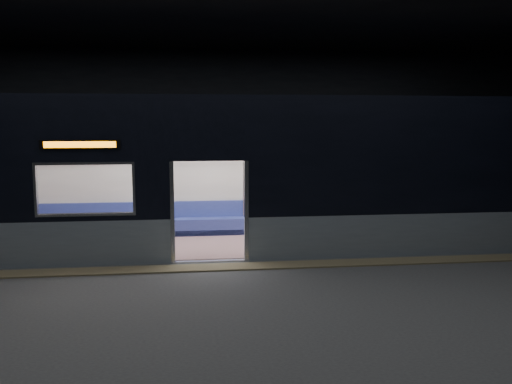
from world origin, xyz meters
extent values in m
cube|color=#47494C|center=(0.00, 0.00, -0.01)|extent=(24.00, 14.00, 0.01)
cube|color=black|center=(0.00, 6.98, 2.50)|extent=(24.00, 0.04, 5.00)
cube|color=black|center=(0.00, -6.98, 2.50)|extent=(24.00, 0.04, 5.00)
cube|color=#8C7F59|center=(0.00, 0.55, 0.01)|extent=(22.80, 0.50, 0.03)
cube|color=#8A97A4|center=(4.85, 1.06, 0.45)|extent=(8.30, 0.12, 0.90)
cube|color=black|center=(4.85, 1.06, 2.05)|extent=(8.30, 0.12, 2.30)
cube|color=black|center=(0.00, 1.06, 2.62)|extent=(1.40, 0.12, 1.15)
cube|color=#B7BABC|center=(-0.74, 1.06, 1.02)|extent=(0.08, 0.14, 2.05)
cube|color=#B7BABC|center=(0.74, 1.06, 1.02)|extent=(0.08, 0.14, 2.05)
cube|color=black|center=(-2.45, 0.98, 2.39)|extent=(1.50, 0.04, 0.18)
cube|color=orange|center=(-2.45, 0.97, 2.39)|extent=(1.34, 0.03, 0.12)
cube|color=beige|center=(0.00, 3.94, 1.60)|extent=(18.00, 0.12, 3.20)
cube|color=black|center=(0.00, 2.50, 3.28)|extent=(18.00, 3.00, 0.15)
cube|color=#7E5D5B|center=(0.00, 2.50, 0.02)|extent=(17.76, 2.76, 0.04)
cube|color=beige|center=(0.00, 2.50, 2.35)|extent=(17.76, 2.76, 0.10)
cube|color=navy|center=(0.00, 3.62, 0.24)|extent=(11.00, 0.48, 0.41)
cube|color=navy|center=(0.00, 3.81, 0.65)|extent=(11.00, 0.10, 0.40)
cube|color=#866267|center=(-3.30, 1.41, 0.24)|extent=(4.40, 0.48, 0.41)
cube|color=#866267|center=(3.30, 1.41, 0.24)|extent=(4.40, 0.48, 0.41)
cylinder|color=silver|center=(-0.95, 1.37, 1.17)|extent=(0.04, 0.04, 2.26)
cylinder|color=silver|center=(-0.95, 3.63, 1.17)|extent=(0.04, 0.04, 2.26)
cylinder|color=silver|center=(0.95, 1.37, 1.17)|extent=(0.04, 0.04, 2.26)
cylinder|color=silver|center=(0.95, 3.63, 1.17)|extent=(0.04, 0.04, 2.26)
cylinder|color=silver|center=(0.00, 3.58, 1.95)|extent=(11.00, 0.03, 0.03)
cube|color=black|center=(1.72, 3.38, 0.54)|extent=(0.18, 0.51, 0.17)
cube|color=black|center=(1.95, 3.38, 0.54)|extent=(0.18, 0.51, 0.17)
cylinder|color=black|center=(1.72, 3.15, 0.26)|extent=(0.12, 0.12, 0.43)
cylinder|color=black|center=(1.95, 3.15, 0.26)|extent=(0.12, 0.12, 0.43)
cube|color=#DB668B|center=(1.83, 3.59, 0.56)|extent=(0.43, 0.24, 0.22)
cylinder|color=#DB668B|center=(1.83, 3.62, 0.94)|extent=(0.43, 0.43, 0.56)
sphere|color=tan|center=(1.83, 3.60, 1.34)|extent=(0.23, 0.23, 0.23)
sphere|color=black|center=(1.83, 3.64, 1.38)|extent=(0.24, 0.24, 0.24)
cube|color=black|center=(1.83, 3.30, 0.70)|extent=(0.35, 0.32, 0.15)
cube|color=white|center=(5.00, 3.85, 1.50)|extent=(1.07, 0.03, 0.70)
camera|label=1|loc=(-0.42, -9.69, 2.81)|focal=38.00mm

